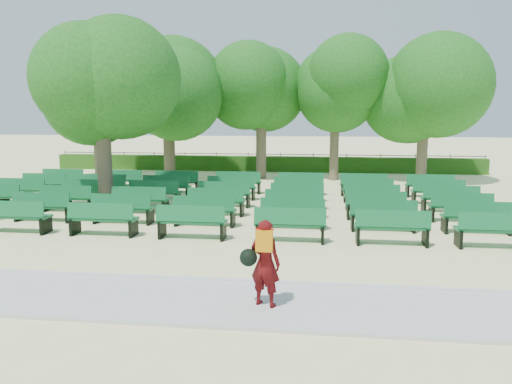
% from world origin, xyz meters
% --- Properties ---
extents(ground, '(120.00, 120.00, 0.00)m').
position_xyz_m(ground, '(0.00, 0.00, 0.00)').
color(ground, '#F0EA9F').
extents(paving, '(30.00, 2.20, 0.06)m').
position_xyz_m(paving, '(0.00, -7.40, 0.03)').
color(paving, beige).
rests_on(paving, ground).
extents(curb, '(30.00, 0.12, 0.10)m').
position_xyz_m(curb, '(0.00, -6.25, 0.05)').
color(curb, silver).
rests_on(curb, ground).
extents(hedge, '(26.00, 0.70, 0.90)m').
position_xyz_m(hedge, '(0.00, 14.00, 0.45)').
color(hedge, '#265415').
rests_on(hedge, ground).
extents(fence, '(26.00, 0.10, 1.02)m').
position_xyz_m(fence, '(0.00, 14.40, 0.00)').
color(fence, black).
rests_on(fence, ground).
extents(tree_line, '(21.80, 6.80, 7.04)m').
position_xyz_m(tree_line, '(0.00, 10.00, 0.00)').
color(tree_line, '#20631A').
rests_on(tree_line, ground).
extents(bench_array, '(1.95, 0.61, 1.23)m').
position_xyz_m(bench_array, '(-0.14, 1.40, 0.10)').
color(bench_array, '#105F2F').
rests_on(bench_array, ground).
extents(tree_among, '(4.56, 4.56, 6.60)m').
position_xyz_m(tree_among, '(-4.33, 1.02, 4.51)').
color(tree_among, brown).
rests_on(tree_among, ground).
extents(person, '(0.79, 0.56, 1.59)m').
position_xyz_m(person, '(2.40, -7.50, 0.88)').
color(person, '#4B0A0C').
rests_on(person, ground).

